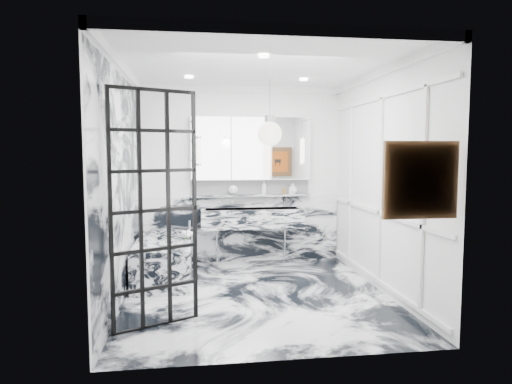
{
  "coord_description": "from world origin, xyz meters",
  "views": [
    {
      "loc": [
        -0.75,
        -5.48,
        1.78
      ],
      "look_at": [
        0.07,
        0.5,
        1.24
      ],
      "focal_mm": 32.0,
      "sensor_mm": 36.0,
      "label": 1
    }
  ],
  "objects": [
    {
      "name": "ledge",
      "position": [
        0.15,
        1.72,
        1.07
      ],
      "size": [
        1.9,
        0.14,
        0.04
      ],
      "primitive_type": "cube",
      "color": "silver",
      "rests_on": "wall_back"
    },
    {
      "name": "sconce_right",
      "position": [
        0.97,
        1.63,
        1.78
      ],
      "size": [
        0.07,
        0.07,
        0.4
      ],
      "primitive_type": "cylinder",
      "color": "white",
      "rests_on": "mirror_cabinet"
    },
    {
      "name": "soap_bottle_a",
      "position": [
        0.36,
        1.71,
        1.2
      ],
      "size": [
        0.09,
        0.09,
        0.22
      ],
      "primitive_type": "imported",
      "rotation": [
        0.0,
        0.0,
        -0.11
      ],
      "color": "#8C5919",
      "rests_on": "ledge"
    },
    {
      "name": "wall_front",
      "position": [
        0.0,
        -1.8,
        1.4
      ],
      "size": [
        3.6,
        0.0,
        3.6
      ],
      "primitive_type": "plane",
      "rotation": [
        -1.57,
        0.0,
        0.0
      ],
      "color": "white",
      "rests_on": "floor"
    },
    {
      "name": "sconce_left",
      "position": [
        -0.67,
        1.63,
        1.78
      ],
      "size": [
        0.07,
        0.07,
        0.4
      ],
      "primitive_type": "cylinder",
      "color": "white",
      "rests_on": "mirror_cabinet"
    },
    {
      "name": "mirror_cabinet",
      "position": [
        0.15,
        1.73,
        1.82
      ],
      "size": [
        1.9,
        0.16,
        1.0
      ],
      "primitive_type": "cube",
      "color": "white",
      "rests_on": "wall_back"
    },
    {
      "name": "pendant_light",
      "position": [
        -0.04,
        -1.24,
        1.94
      ],
      "size": [
        0.23,
        0.23,
        0.23
      ],
      "primitive_type": "sphere",
      "color": "white",
      "rests_on": "ceiling"
    },
    {
      "name": "artwork",
      "position": [
        1.2,
        -1.76,
        1.53
      ],
      "size": [
        0.58,
        0.06,
        0.58
      ],
      "primitive_type": "cube",
      "color": "#CD4A15",
      "rests_on": "wall_front"
    },
    {
      "name": "soap_bottle_b",
      "position": [
        0.8,
        1.71,
        1.17
      ],
      "size": [
        0.08,
        0.08,
        0.16
      ],
      "primitive_type": "imported",
      "rotation": [
        0.0,
        0.0,
        -0.05
      ],
      "color": "#4C4C51",
      "rests_on": "ledge"
    },
    {
      "name": "flower_vase",
      "position": [
        -0.85,
        0.2,
        0.61
      ],
      "size": [
        0.08,
        0.08,
        0.12
      ],
      "primitive_type": "cylinder",
      "color": "silver",
      "rests_on": "bathtub"
    },
    {
      "name": "amber_bottle",
      "position": [
        0.69,
        1.71,
        1.14
      ],
      "size": [
        0.04,
        0.04,
        0.1
      ],
      "primitive_type": "cylinder",
      "color": "#8C5919",
      "rests_on": "ledge"
    },
    {
      "name": "wall_right",
      "position": [
        1.6,
        0.0,
        1.4
      ],
      "size": [
        0.0,
        3.6,
        3.6
      ],
      "primitive_type": "plane",
      "rotation": [
        1.57,
        0.0,
        -1.57
      ],
      "color": "white",
      "rests_on": "floor"
    },
    {
      "name": "marble_clad_left",
      "position": [
        -1.59,
        0.0,
        1.34
      ],
      "size": [
        0.02,
        3.56,
        2.68
      ],
      "primitive_type": "cube",
      "color": "silver",
      "rests_on": "floor"
    },
    {
      "name": "soap_bottle_c",
      "position": [
        0.84,
        1.71,
        1.17
      ],
      "size": [
        0.16,
        0.16,
        0.17
      ],
      "primitive_type": "imported",
      "rotation": [
        0.0,
        0.0,
        0.26
      ],
      "color": "silver",
      "rests_on": "ledge"
    },
    {
      "name": "trough_sink",
      "position": [
        0.15,
        1.55,
        0.73
      ],
      "size": [
        1.6,
        0.45,
        0.3
      ],
      "primitive_type": "cube",
      "color": "silver",
      "rests_on": "wall_back"
    },
    {
      "name": "panel_molding",
      "position": [
        1.58,
        0.0,
        1.3
      ],
      "size": [
        0.03,
        3.4,
        2.3
      ],
      "primitive_type": "cube",
      "color": "white",
      "rests_on": "floor"
    },
    {
      "name": "bathtub",
      "position": [
        -1.18,
        0.9,
        0.28
      ],
      "size": [
        0.75,
        1.65,
        0.55
      ],
      "primitive_type": "cube",
      "color": "silver",
      "rests_on": "floor"
    },
    {
      "name": "subway_tile",
      "position": [
        0.15,
        1.78,
        1.21
      ],
      "size": [
        1.9,
        0.03,
        0.23
      ],
      "primitive_type": "cube",
      "color": "white",
      "rests_on": "wall_back"
    },
    {
      "name": "wall_back",
      "position": [
        0.0,
        1.8,
        1.4
      ],
      "size": [
        3.6,
        0.0,
        3.6
      ],
      "primitive_type": "plane",
      "rotation": [
        1.57,
        0.0,
        0.0
      ],
      "color": "white",
      "rests_on": "floor"
    },
    {
      "name": "floor",
      "position": [
        0.0,
        0.0,
        0.0
      ],
      "size": [
        3.6,
        3.6,
        0.0
      ],
      "primitive_type": "plane",
      "color": "silver",
      "rests_on": "ground"
    },
    {
      "name": "ceiling",
      "position": [
        0.0,
        0.0,
        2.8
      ],
      "size": [
        3.6,
        3.6,
        0.0
      ],
      "primitive_type": "plane",
      "rotation": [
        3.14,
        0.0,
        0.0
      ],
      "color": "white",
      "rests_on": "wall_back"
    },
    {
      "name": "face_pot",
      "position": [
        -0.14,
        1.71,
        1.17
      ],
      "size": [
        0.15,
        0.15,
        0.15
      ],
      "primitive_type": "sphere",
      "color": "white",
      "rests_on": "ledge"
    },
    {
      "name": "wall_left",
      "position": [
        -1.6,
        0.0,
        1.4
      ],
      "size": [
        0.0,
        3.6,
        3.6
      ],
      "primitive_type": "plane",
      "rotation": [
        1.57,
        0.0,
        1.57
      ],
      "color": "white",
      "rests_on": "floor"
    },
    {
      "name": "marble_clad_back",
      "position": [
        0.0,
        1.78,
        0.53
      ],
      "size": [
        3.18,
        0.05,
        1.05
      ],
      "primitive_type": "cube",
      "color": "silver",
      "rests_on": "floor"
    },
    {
      "name": "crittall_door",
      "position": [
        -1.14,
        -0.86,
        1.19
      ],
      "size": [
        0.81,
        0.42,
        2.38
      ],
      "primitive_type": null,
      "rotation": [
        0.0,
        0.0,
        0.45
      ],
      "color": "black",
      "rests_on": "floor"
    }
  ]
}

